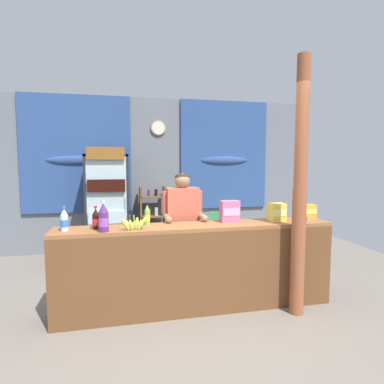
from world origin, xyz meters
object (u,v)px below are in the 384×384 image
at_px(soda_bottle_grape_soda, 104,218).
at_px(snack_box_choco_powder, 307,211).
at_px(soda_bottle_cola, 96,219).
at_px(snack_box_instant_noodle, 277,212).
at_px(shopkeeper, 183,219).
at_px(bottle_shelf_rack, 153,218).
at_px(soda_bottle_lime_soda, 147,215).
at_px(banana_bunch, 134,224).
at_px(stall_counter, 200,261).
at_px(timber_post, 300,194).
at_px(plastic_lawn_chair, 224,233).
at_px(soda_bottle_water, 64,220).
at_px(drink_fridge, 108,199).
at_px(snack_box_wafer, 230,211).

height_order(soda_bottle_grape_soda, snack_box_choco_powder, soda_bottle_grape_soda).
bearing_deg(soda_bottle_cola, snack_box_instant_noodle, 0.61).
height_order(shopkeeper, snack_box_instant_noodle, shopkeeper).
xyz_separation_m(bottle_shelf_rack, soda_bottle_cola, (-0.82, -2.43, 0.44)).
distance_m(soda_bottle_lime_soda, banana_bunch, 0.31).
relative_size(stall_counter, timber_post, 1.12).
height_order(stall_counter, soda_bottle_grape_soda, soda_bottle_grape_soda).
distance_m(plastic_lawn_chair, soda_bottle_lime_soda, 2.09).
relative_size(soda_bottle_cola, snack_box_instant_noodle, 1.16).
bearing_deg(soda_bottle_grape_soda, snack_box_instant_noodle, 4.82).
xyz_separation_m(shopkeeper, soda_bottle_cola, (-1.00, -0.42, 0.11)).
xyz_separation_m(soda_bottle_water, soda_bottle_lime_soda, (0.85, 0.16, -0.00)).
relative_size(soda_bottle_grape_soda, soda_bottle_lime_soda, 1.27).
bearing_deg(banana_bunch, shopkeeper, 41.73).
relative_size(soda_bottle_cola, banana_bunch, 0.87).
bearing_deg(soda_bottle_cola, banana_bunch, -17.89).
height_order(drink_fridge, plastic_lawn_chair, drink_fridge).
height_order(timber_post, soda_bottle_water, timber_post).
relative_size(stall_counter, snack_box_instant_noodle, 14.67).
bearing_deg(soda_bottle_grape_soda, shopkeeper, 31.84).
bearing_deg(drink_fridge, stall_counter, -64.67).
xyz_separation_m(shopkeeper, snack_box_choco_powder, (1.54, -0.27, 0.08)).
bearing_deg(snack_box_instant_noodle, banana_bunch, -175.01).
relative_size(shopkeeper, snack_box_choco_powder, 7.01).
distance_m(soda_bottle_grape_soda, snack_box_choco_powder, 2.48).
relative_size(stall_counter, shopkeeper, 2.02).
xyz_separation_m(soda_bottle_lime_soda, snack_box_instant_noodle, (1.53, -0.11, -0.00)).
relative_size(timber_post, soda_bottle_grape_soda, 8.66).
height_order(plastic_lawn_chair, soda_bottle_cola, soda_bottle_cola).
bearing_deg(snack_box_choco_powder, timber_post, -128.72).
bearing_deg(drink_fridge, soda_bottle_lime_soda, -75.68).
bearing_deg(stall_counter, plastic_lawn_chair, 63.68).
bearing_deg(soda_bottle_water, shopkeeper, 18.73).
bearing_deg(soda_bottle_grape_soda, soda_bottle_lime_soda, 31.52).
distance_m(soda_bottle_grape_soda, banana_bunch, 0.31).
distance_m(soda_bottle_lime_soda, snack_box_instant_noodle, 1.53).
bearing_deg(soda_bottle_grape_soda, timber_post, -6.00).
bearing_deg(snack_box_choco_powder, stall_counter, -170.29).
relative_size(snack_box_wafer, snack_box_instant_noodle, 1.17).
bearing_deg(stall_counter, bottle_shelf_rack, 96.10).
distance_m(snack_box_wafer, snack_box_instant_noodle, 0.57).
height_order(drink_fridge, snack_box_instant_noodle, drink_fridge).
xyz_separation_m(soda_bottle_lime_soda, banana_bunch, (-0.16, -0.26, -0.05)).
bearing_deg(banana_bunch, stall_counter, 2.17).
relative_size(shopkeeper, soda_bottle_grape_soda, 4.78).
distance_m(soda_bottle_cola, snack_box_instant_noodle, 2.07).
relative_size(timber_post, bottle_shelf_rack, 2.28).
distance_m(soda_bottle_grape_soda, soda_bottle_water, 0.41).
distance_m(soda_bottle_grape_soda, soda_bottle_lime_soda, 0.54).
relative_size(drink_fridge, snack_box_instant_noodle, 9.01).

